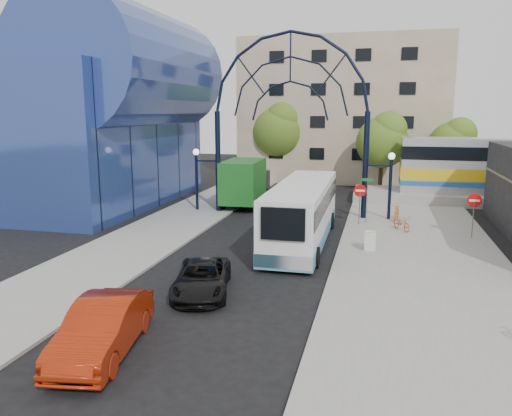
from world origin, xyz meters
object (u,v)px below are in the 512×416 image
(green_truck, at_px, (246,183))
(red_sedan, at_px, (103,328))
(stop_sign, at_px, (360,194))
(tree_north_c, at_px, (454,143))
(do_not_enter_sign, at_px, (474,205))
(bike_near_a, at_px, (402,223))
(tree_north_a, at_px, (384,139))
(city_bus, at_px, (302,212))
(street_name_sign, at_px, (367,191))
(sandwich_board, at_px, (370,239))
(black_suv, at_px, (202,278))
(gateway_arch, at_px, (290,87))
(tree_north_b, at_px, (279,129))
(bike_near_b, at_px, (397,212))

(green_truck, distance_m, red_sedan, 23.68)
(stop_sign, xyz_separation_m, tree_north_c, (7.32, 15.93, 2.28))
(do_not_enter_sign, bearing_deg, red_sedan, -127.37)
(green_truck, xyz_separation_m, bike_near_a, (11.09, -5.96, -1.18))
(tree_north_a, distance_m, city_bus, 19.32)
(city_bus, bearing_deg, tree_north_a, 76.80)
(street_name_sign, relative_size, bike_near_a, 1.67)
(sandwich_board, bearing_deg, bike_near_a, 70.98)
(black_suv, xyz_separation_m, red_sedan, (-1.11, -5.33, 0.18))
(tree_north_a, bearing_deg, city_bus, -102.55)
(stop_sign, height_order, tree_north_c, tree_north_c)
(do_not_enter_sign, relative_size, sandwich_board, 2.51)
(stop_sign, distance_m, street_name_sign, 0.74)
(tree_north_c, xyz_separation_m, red_sedan, (-13.87, -34.61, -3.48))
(gateway_arch, height_order, sandwich_board, gateway_arch)
(sandwich_board, relative_size, tree_north_b, 0.12)
(bike_near_a, bearing_deg, black_suv, -152.79)
(street_name_sign, height_order, sandwich_board, street_name_sign)
(sandwich_board, relative_size, red_sedan, 0.20)
(sandwich_board, relative_size, tree_north_a, 0.14)
(tree_north_c, bearing_deg, city_bus, -116.18)
(street_name_sign, relative_size, red_sedan, 0.58)
(sandwich_board, bearing_deg, tree_north_a, 88.50)
(tree_north_a, bearing_deg, tree_north_b, 158.20)
(black_suv, bearing_deg, green_truck, 86.19)
(street_name_sign, bearing_deg, tree_north_b, 117.65)
(street_name_sign, bearing_deg, gateway_arch, 164.93)
(tree_north_b, bearing_deg, sandwich_board, -68.41)
(tree_north_b, relative_size, green_truck, 1.14)
(street_name_sign, xyz_separation_m, sandwich_board, (0.40, -6.62, -1.39))
(street_name_sign, bearing_deg, city_bus, -121.26)
(city_bus, bearing_deg, do_not_enter_sign, 16.11)
(gateway_arch, relative_size, tree_north_a, 1.95)
(street_name_sign, height_order, bike_near_a, street_name_sign)
(black_suv, height_order, bike_near_a, black_suv)
(tree_north_a, height_order, bike_near_b, tree_north_a)
(stop_sign, xyz_separation_m, red_sedan, (-6.54, -18.69, -1.19))
(red_sedan, bearing_deg, stop_sign, 61.07)
(gateway_arch, bearing_deg, sandwich_board, -55.09)
(do_not_enter_sign, relative_size, black_suv, 0.56)
(black_suv, bearing_deg, tree_north_b, 82.31)
(red_sedan, bearing_deg, green_truck, 85.32)
(gateway_arch, bearing_deg, bike_near_a, -22.79)
(tree_north_b, height_order, black_suv, tree_north_b)
(sandwich_board, bearing_deg, gateway_arch, 124.91)
(red_sedan, relative_size, bike_near_b, 2.72)
(do_not_enter_sign, xyz_separation_m, tree_north_b, (-14.88, 19.93, 3.29))
(do_not_enter_sign, bearing_deg, bike_near_b, 136.15)
(city_bus, distance_m, black_suv, 9.08)
(green_truck, distance_m, bike_near_a, 12.65)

